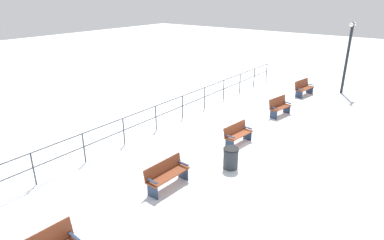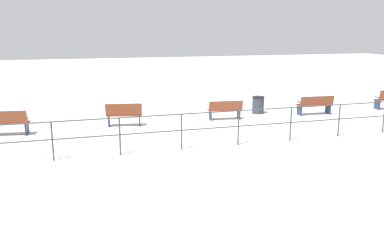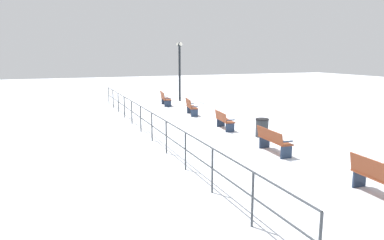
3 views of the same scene
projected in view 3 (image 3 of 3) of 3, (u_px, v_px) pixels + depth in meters
ground_plane at (223, 129)px, 16.29m from camera, size 80.00×80.00×0.00m
bench_nearest at (378, 177)px, 8.52m from camera, size 0.61×1.52×0.95m
bench_second at (273, 140)px, 12.32m from camera, size 0.59×1.64×0.86m
bench_third at (224, 120)px, 16.24m from camera, size 0.66×1.48×0.83m
bench_fourth at (191, 107)px, 20.08m from camera, size 0.72×1.46×0.93m
bench_fifth at (165, 98)px, 23.83m from camera, size 0.77×1.60×0.94m
lamppost_middle at (180, 66)px, 25.82m from camera, size 0.22×0.87×4.27m
waterfront_railing at (146, 118)px, 14.85m from camera, size 0.05×21.08×1.17m
trash_bin at (262, 128)px, 14.79m from camera, size 0.55×0.55×0.78m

